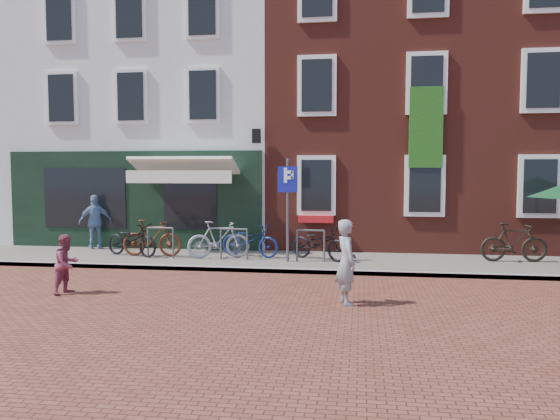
# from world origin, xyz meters

# --- Properties ---
(ground) EXTENTS (80.00, 80.00, 0.00)m
(ground) POSITION_xyz_m (0.00, 0.00, 0.00)
(ground) COLOR brown
(sidewalk) EXTENTS (24.00, 3.00, 0.10)m
(sidewalk) POSITION_xyz_m (1.00, 1.50, 0.05)
(sidewalk) COLOR slate
(sidewalk) RESTS_ON ground
(building_stucco) EXTENTS (8.00, 8.00, 9.00)m
(building_stucco) POSITION_xyz_m (-5.00, 7.00, 4.50)
(building_stucco) COLOR silver
(building_stucco) RESTS_ON ground
(building_brick_mid) EXTENTS (6.00, 8.00, 10.00)m
(building_brick_mid) POSITION_xyz_m (2.00, 7.00, 5.00)
(building_brick_mid) COLOR maroon
(building_brick_mid) RESTS_ON ground
(building_brick_right) EXTENTS (6.00, 8.00, 10.00)m
(building_brick_right) POSITION_xyz_m (8.00, 7.00, 5.00)
(building_brick_right) COLOR maroon
(building_brick_right) RESTS_ON ground
(parking_sign) EXTENTS (0.50, 0.07, 2.63)m
(parking_sign) POSITION_xyz_m (-0.08, 1.10, 1.81)
(parking_sign) COLOR #4C4C4F
(parking_sign) RESTS_ON sidewalk
(woman) EXTENTS (0.54, 0.66, 1.54)m
(woman) POSITION_xyz_m (1.51, -2.78, 0.77)
(woman) COLOR gray
(woman) RESTS_ON ground
(boy) EXTENTS (0.58, 0.67, 1.17)m
(boy) POSITION_xyz_m (-3.95, -2.71, 0.59)
(boy) COLOR #8D374C
(boy) RESTS_ON ground
(cafe_person) EXTENTS (1.00, 0.85, 1.60)m
(cafe_person) POSITION_xyz_m (-6.04, 2.60, 0.90)
(cafe_person) COLOR #6B86AE
(cafe_person) RESTS_ON sidewalk
(bicycle_0) EXTENTS (1.80, 1.12, 0.89)m
(bicycle_0) POSITION_xyz_m (-4.39, 1.40, 0.55)
(bicycle_0) COLOR black
(bicycle_0) RESTS_ON sidewalk
(bicycle_1) EXTENTS (1.66, 0.51, 0.99)m
(bicycle_1) POSITION_xyz_m (-3.84, 1.45, 0.59)
(bicycle_1) COLOR #4F2313
(bicycle_1) RESTS_ON sidewalk
(bicycle_2) EXTENTS (1.80, 1.07, 0.89)m
(bicycle_2) POSITION_xyz_m (-1.19, 1.77, 0.55)
(bicycle_2) COLOR navy
(bicycle_2) RESTS_ON sidewalk
(bicycle_3) EXTENTS (1.71, 0.95, 0.99)m
(bicycle_3) POSITION_xyz_m (-1.96, 1.40, 0.59)
(bicycle_3) COLOR gray
(bicycle_3) RESTS_ON sidewalk
(bicycle_4) EXTENTS (1.77, 1.34, 0.89)m
(bicycle_4) POSITION_xyz_m (0.70, 1.50, 0.55)
(bicycle_4) COLOR black
(bicycle_4) RESTS_ON sidewalk
(bicycle_5) EXTENTS (1.66, 0.54, 0.99)m
(bicycle_5) POSITION_xyz_m (5.62, 1.91, 0.59)
(bicycle_5) COLOR black
(bicycle_5) RESTS_ON sidewalk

